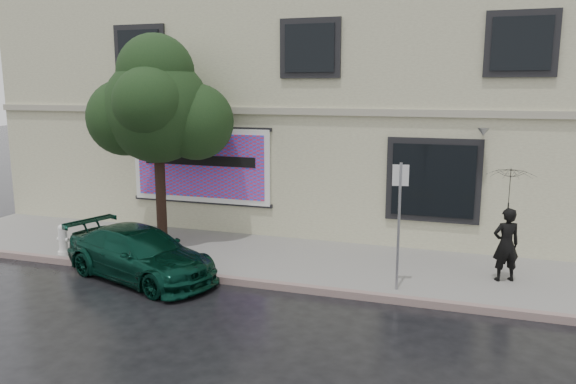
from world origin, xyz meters
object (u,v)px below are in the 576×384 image
(car, at_px, (140,254))
(pedestrian, at_px, (506,245))
(street_tree, at_px, (157,110))
(fire_hydrant, at_px, (63,239))

(car, xyz_separation_m, pedestrian, (7.71, 1.93, 0.37))
(street_tree, bearing_deg, pedestrian, -2.59)
(street_tree, bearing_deg, fire_hydrant, -135.81)
(street_tree, height_order, fire_hydrant, street_tree)
(car, height_order, street_tree, street_tree)
(street_tree, bearing_deg, car, -70.62)
(pedestrian, relative_size, street_tree, 0.33)
(car, bearing_deg, street_tree, 37.87)
(car, height_order, pedestrian, pedestrian)
(car, relative_size, fire_hydrant, 5.19)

